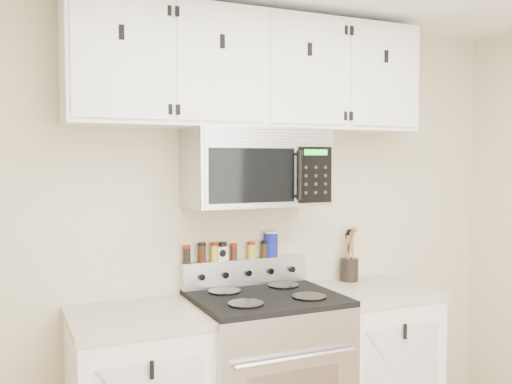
% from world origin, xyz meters
% --- Properties ---
extents(back_wall, '(3.50, 0.01, 2.50)m').
position_xyz_m(back_wall, '(0.00, 1.75, 1.25)').
color(back_wall, '#C3BA92').
rests_on(back_wall, floor).
extents(range, '(0.76, 0.65, 1.10)m').
position_xyz_m(range, '(0.00, 1.43, 0.49)').
color(range, '#B7B7BA').
rests_on(range, floor).
extents(base_cabinet_right, '(0.64, 0.62, 0.92)m').
position_xyz_m(base_cabinet_right, '(0.69, 1.45, 0.46)').
color(base_cabinet_right, white).
rests_on(base_cabinet_right, floor).
extents(microwave, '(0.76, 0.44, 0.42)m').
position_xyz_m(microwave, '(0.00, 1.55, 1.63)').
color(microwave, '#9E9EA3').
rests_on(microwave, back_wall).
extents(upper_cabinets, '(2.00, 0.35, 0.62)m').
position_xyz_m(upper_cabinets, '(-0.00, 1.58, 2.15)').
color(upper_cabinets, white).
rests_on(upper_cabinets, back_wall).
extents(utensil_crock, '(0.11, 0.11, 0.33)m').
position_xyz_m(utensil_crock, '(0.68, 1.66, 1.00)').
color(utensil_crock, black).
rests_on(utensil_crock, base_cabinet_right).
extents(kitchen_timer, '(0.08, 0.07, 0.08)m').
position_xyz_m(kitchen_timer, '(-0.15, 1.71, 1.14)').
color(kitchen_timer, white).
rests_on(kitchen_timer, range).
extents(salt_canister, '(0.08, 0.08, 0.15)m').
position_xyz_m(salt_canister, '(0.17, 1.71, 1.18)').
color(salt_canister, navy).
rests_on(salt_canister, range).
extents(spice_jar_0, '(0.04, 0.04, 0.10)m').
position_xyz_m(spice_jar_0, '(-0.35, 1.71, 1.15)').
color(spice_jar_0, black).
rests_on(spice_jar_0, range).
extents(spice_jar_1, '(0.05, 0.05, 0.11)m').
position_xyz_m(spice_jar_1, '(-0.26, 1.71, 1.15)').
color(spice_jar_1, '#381A0D').
rests_on(spice_jar_1, range).
extents(spice_jar_2, '(0.04, 0.04, 0.10)m').
position_xyz_m(spice_jar_2, '(-0.19, 1.71, 1.15)').
color(spice_jar_2, yellow).
rests_on(spice_jar_2, range).
extents(spice_jar_3, '(0.04, 0.04, 0.10)m').
position_xyz_m(spice_jar_3, '(-0.14, 1.71, 1.15)').
color(spice_jar_3, black).
rests_on(spice_jar_3, range).
extents(spice_jar_4, '(0.04, 0.04, 0.09)m').
position_xyz_m(spice_jar_4, '(-0.07, 1.71, 1.15)').
color(spice_jar_4, '#431F10').
rests_on(spice_jar_4, range).
extents(spice_jar_5, '(0.04, 0.04, 0.10)m').
position_xyz_m(spice_jar_5, '(0.04, 1.71, 1.15)').
color(spice_jar_5, gold).
rests_on(spice_jar_5, range).
extents(spice_jar_6, '(0.04, 0.04, 0.10)m').
position_xyz_m(spice_jar_6, '(0.12, 1.71, 1.15)').
color(spice_jar_6, '#3A200D').
rests_on(spice_jar_6, range).
extents(spice_jar_7, '(0.04, 0.04, 0.09)m').
position_xyz_m(spice_jar_7, '(0.19, 1.71, 1.14)').
color(spice_jar_7, yellow).
rests_on(spice_jar_7, range).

